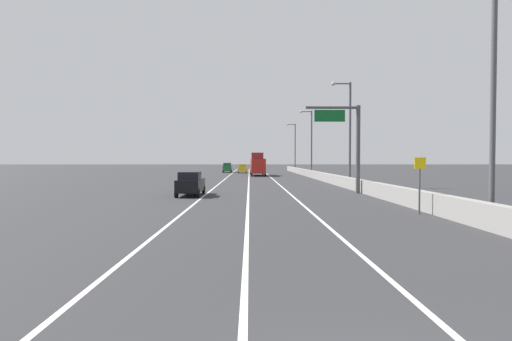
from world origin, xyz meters
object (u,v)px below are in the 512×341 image
(lamp_post_right_near, at_px, (488,81))
(car_black_1, at_px, (191,184))
(lamp_post_right_second, at_px, (348,127))
(lamp_post_right_third, at_px, (310,139))
(box_truck, at_px, (258,165))
(overhead_sign_gantry, at_px, (350,138))
(speed_advisory_sign, at_px, (420,181))
(car_yellow_2, at_px, (242,169))
(car_green_0, at_px, (227,168))
(lamp_post_right_fourth, at_px, (294,144))

(lamp_post_right_near, bearing_deg, car_black_1, 135.81)
(lamp_post_right_second, xyz_separation_m, car_black_1, (-15.18, -10.81, -5.38))
(lamp_post_right_third, height_order, box_truck, lamp_post_right_third)
(overhead_sign_gantry, xyz_separation_m, speed_advisory_sign, (0.44, -13.45, -2.96))
(overhead_sign_gantry, xyz_separation_m, car_yellow_2, (-10.07, 51.26, -3.80))
(lamp_post_right_third, bearing_deg, car_black_1, -112.32)
(overhead_sign_gantry, xyz_separation_m, lamp_post_right_third, (1.69, 34.24, 1.61))
(overhead_sign_gantry, height_order, lamp_post_right_third, lamp_post_right_third)
(box_truck, bearing_deg, car_yellow_2, 102.09)
(car_yellow_2, bearing_deg, overhead_sign_gantry, -78.89)
(overhead_sign_gantry, relative_size, car_black_1, 1.62)
(lamp_post_right_near, distance_m, car_green_0, 73.32)
(lamp_post_right_second, xyz_separation_m, lamp_post_right_third, (-0.23, 25.60, 0.00))
(speed_advisory_sign, relative_size, lamp_post_right_fourth, 0.27)
(overhead_sign_gantry, height_order, car_yellow_2, overhead_sign_gantry)
(speed_advisory_sign, height_order, lamp_post_right_third, lamp_post_right_third)
(car_yellow_2, bearing_deg, lamp_post_right_third, -55.36)
(overhead_sign_gantry, height_order, lamp_post_right_fourth, lamp_post_right_fourth)
(speed_advisory_sign, xyz_separation_m, lamp_post_right_third, (1.25, 47.69, 4.57))
(speed_advisory_sign, distance_m, lamp_post_right_fourth, 73.44)
(lamp_post_right_fourth, xyz_separation_m, car_yellow_2, (-11.83, -8.57, -5.41))
(car_green_0, bearing_deg, lamp_post_right_fourth, 19.26)
(overhead_sign_gantry, distance_m, lamp_post_right_third, 34.31)
(overhead_sign_gantry, bearing_deg, car_yellow_2, 101.11)
(lamp_post_right_near, bearing_deg, car_yellow_2, 100.00)
(lamp_post_right_second, height_order, lamp_post_right_third, same)
(speed_advisory_sign, distance_m, car_yellow_2, 65.57)
(lamp_post_right_near, relative_size, car_yellow_2, 2.65)
(lamp_post_right_second, bearing_deg, car_black_1, -144.55)
(lamp_post_right_fourth, bearing_deg, car_green_0, -160.74)
(car_black_1, distance_m, box_truck, 40.12)
(car_yellow_2, height_order, box_truck, box_truck)
(overhead_sign_gantry, height_order, box_truck, overhead_sign_gantry)
(overhead_sign_gantry, xyz_separation_m, lamp_post_right_fourth, (1.76, 59.83, 1.61))
(speed_advisory_sign, xyz_separation_m, lamp_post_right_near, (1.52, -3.51, 4.57))
(lamp_post_right_fourth, bearing_deg, car_yellow_2, -144.07)
(lamp_post_right_second, xyz_separation_m, car_yellow_2, (-11.99, 42.63, -5.41))
(car_yellow_2, bearing_deg, speed_advisory_sign, -80.77)
(overhead_sign_gantry, distance_m, lamp_post_right_near, 17.15)
(speed_advisory_sign, distance_m, box_truck, 51.48)
(speed_advisory_sign, bearing_deg, lamp_post_right_second, 86.17)
(lamp_post_right_near, height_order, car_green_0, lamp_post_right_near)
(speed_advisory_sign, relative_size, lamp_post_right_third, 0.27)
(car_green_0, bearing_deg, car_black_1, -89.86)
(car_green_0, distance_m, car_black_1, 56.71)
(overhead_sign_gantry, bearing_deg, lamp_post_right_fourth, 88.32)
(lamp_post_right_second, height_order, car_black_1, lamp_post_right_second)
(speed_advisory_sign, distance_m, car_black_1, 17.77)
(lamp_post_right_second, distance_m, box_truck, 30.54)
(lamp_post_right_second, relative_size, box_truck, 1.25)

